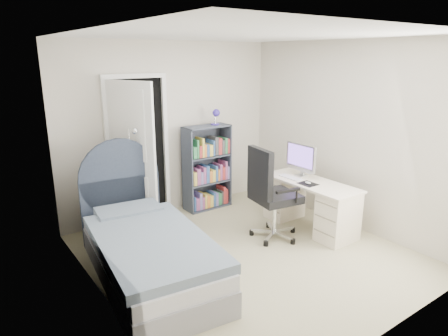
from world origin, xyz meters
TOP-DOWN VIEW (x-y plane):
  - room_shell at (0.00, 0.00)m, footprint 3.50×3.70m
  - door at (-0.72, 1.53)m, footprint 0.92×0.78m
  - bed at (-1.17, 0.27)m, footprint 1.26×2.26m
  - nightstand at (-1.19, 1.59)m, footprint 0.41×0.41m
  - floor_lamp at (-0.86, 1.24)m, footprint 0.21×0.21m
  - bookcase at (0.47, 1.56)m, footprint 0.72×0.31m
  - desk at (1.17, 0.11)m, footprint 0.55×1.36m
  - office_chair at (0.48, 0.17)m, footprint 0.65×0.66m

SIDE VIEW (x-z plane):
  - bed at x=-1.17m, z-range -0.36..0.96m
  - desk at x=1.17m, z-range -0.19..0.93m
  - nightstand at x=-1.19m, z-range 0.10..0.70m
  - floor_lamp at x=-0.86m, z-range -0.13..1.31m
  - bookcase at x=0.47m, z-range -0.17..1.36m
  - office_chair at x=0.48m, z-range 0.06..1.27m
  - door at x=-0.72m, z-range 0.00..2.06m
  - room_shell at x=0.00m, z-range -0.05..2.55m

